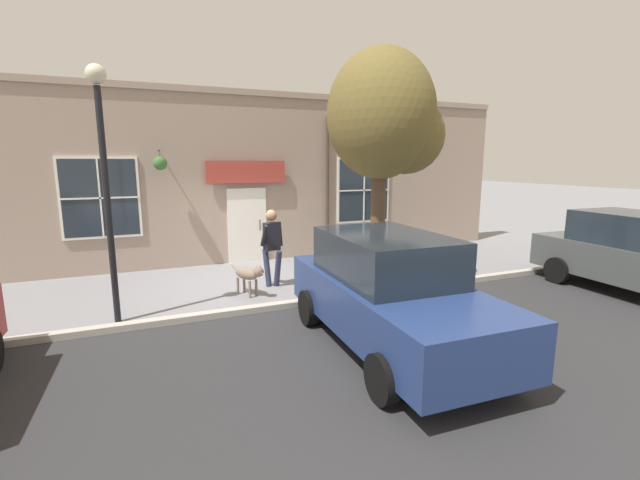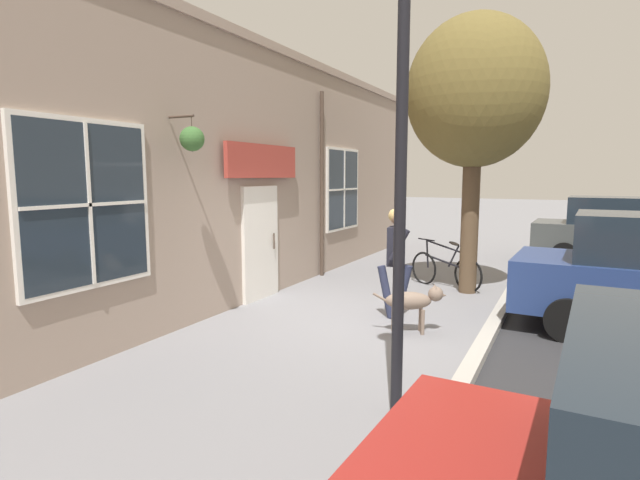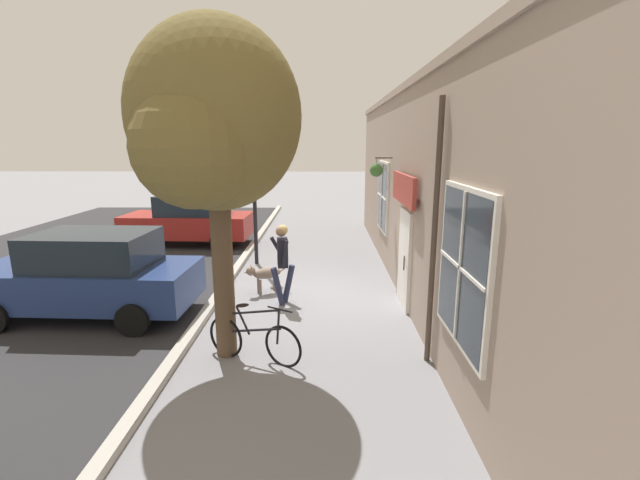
{
  "view_description": "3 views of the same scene",
  "coord_description": "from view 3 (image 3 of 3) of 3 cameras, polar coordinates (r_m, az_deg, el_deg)",
  "views": [
    {
      "loc": [
        9.67,
        -2.3,
        2.84
      ],
      "look_at": [
        -0.45,
        1.99,
        0.81
      ],
      "focal_mm": 24.0,
      "sensor_mm": 36.0,
      "label": 1
    },
    {
      "loc": [
        2.94,
        -7.2,
        2.29
      ],
      "look_at": [
        -1.19,
        1.0,
        1.1
      ],
      "focal_mm": 28.0,
      "sensor_mm": 36.0,
      "label": 2
    },
    {
      "loc": [
        -0.42,
        9.33,
        3.47
      ],
      "look_at": [
        -0.34,
        -0.48,
        1.24
      ],
      "focal_mm": 24.0,
      "sensor_mm": 36.0,
      "label": 3
    }
  ],
  "objects": [
    {
      "name": "pedestrian_walking",
      "position": [
        9.28,
        -5.03,
        -2.19
      ],
      "size": [
        0.57,
        0.55,
        1.78
      ],
      "color": "#282D47",
      "rests_on": "ground_plane"
    },
    {
      "name": "storefront_facade",
      "position": [
        9.57,
        12.09,
        5.98
      ],
      "size": [
        0.95,
        18.0,
        4.75
      ],
      "color": "gray",
      "rests_on": "ground_plane"
    },
    {
      "name": "parked_car_mid_block",
      "position": [
        9.81,
        -28.4,
        -4.09
      ],
      "size": [
        4.37,
        2.07,
        1.75
      ],
      "color": "navy",
      "rests_on": "ground_plane"
    },
    {
      "name": "leaning_bicycle",
      "position": [
        7.17,
        -8.82,
        -12.9
      ],
      "size": [
        1.61,
        0.74,
        1.01
      ],
      "color": "black",
      "rests_on": "ground_plane"
    },
    {
      "name": "street_tree_by_curb",
      "position": [
        6.68,
        -14.38,
        14.63
      ],
      "size": [
        2.59,
        2.6,
        5.29
      ],
      "color": "brown",
      "rests_on": "ground_plane"
    },
    {
      "name": "dog_on_leash",
      "position": [
        10.15,
        -7.42,
        -4.45
      ],
      "size": [
        1.0,
        0.56,
        0.72
      ],
      "color": "#7F6B5B",
      "rests_on": "ground_plane"
    },
    {
      "name": "curb_and_road",
      "position": [
        11.76,
        -31.99,
        -6.3
      ],
      "size": [
        10.1,
        28.0,
        0.12
      ],
      "color": "#B2ADA3",
      "rests_on": "ground_plane"
    },
    {
      "name": "street_lamp",
      "position": [
        12.31,
        -8.87,
        10.04
      ],
      "size": [
        0.32,
        0.32,
        4.4
      ],
      "color": "black",
      "rests_on": "ground_plane"
    },
    {
      "name": "ground_plane",
      "position": [
        9.96,
        -2.01,
        -7.59
      ],
      "size": [
        90.0,
        90.0,
        0.0
      ],
      "primitive_type": "plane",
      "color": "gray"
    },
    {
      "name": "parked_car_nearest_curb",
      "position": [
        15.52,
        -17.01,
        2.61
      ],
      "size": [
        4.37,
        2.07,
        1.75
      ],
      "color": "maroon",
      "rests_on": "ground_plane"
    }
  ]
}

